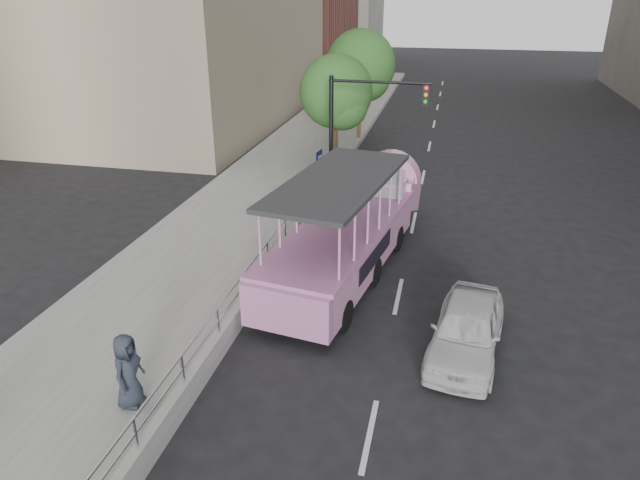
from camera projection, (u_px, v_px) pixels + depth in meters
The scene contains 11 objects.
ground at pixel (341, 371), 13.89m from camera, with size 160.00×160.00×0.00m, color black.
sidewalk at pixel (252, 206), 23.90m from camera, with size 5.50×80.00×0.30m, color #A1A09B.
kerb_wall at pixel (246, 299), 16.11m from camera, with size 0.24×30.00×0.36m, color #AAABA5.
guardrail at pixel (245, 279), 15.84m from camera, with size 0.07×22.00×0.71m.
duck_boat at pixel (352, 229), 18.77m from camera, with size 4.04×10.54×3.41m.
car at pixel (467, 329), 14.31m from camera, with size 1.66×4.11×1.40m, color silver.
pedestrian_far at pixel (128, 371), 12.03m from camera, with size 0.84×0.55×1.72m, color #242B35.
parking_sign at pixel (319, 177), 22.15m from camera, with size 0.11×0.64×2.83m.
traffic_signal at pixel (359, 118), 23.93m from camera, with size 4.20×0.32×5.20m.
street_tree_near at pixel (338, 95), 27.17m from camera, with size 3.52×3.52×5.72m.
street_tree_far at pixel (362, 68), 32.27m from camera, with size 3.97×3.97×6.45m.
Camera 1 is at (2.05, -11.20, 8.60)m, focal length 32.00 mm.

